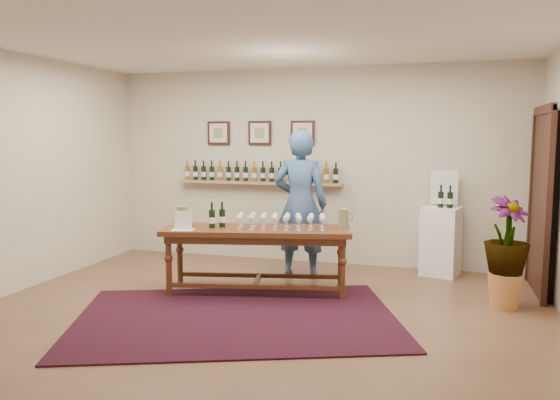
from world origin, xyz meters
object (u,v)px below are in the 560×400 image
(tasting_table, at_px, (257,238))
(display_pedestal, at_px, (441,241))
(potted_plant, at_px, (506,252))
(person, at_px, (300,204))

(tasting_table, xyz_separation_m, display_pedestal, (2.07, 1.47, -0.20))
(tasting_table, relative_size, potted_plant, 2.19)
(display_pedestal, distance_m, person, 1.93)
(display_pedestal, bearing_deg, tasting_table, -144.61)
(tasting_table, distance_m, display_pedestal, 2.54)
(tasting_table, height_order, display_pedestal, display_pedestal)
(display_pedestal, height_order, potted_plant, potted_plant)
(tasting_table, distance_m, potted_plant, 2.74)
(display_pedestal, distance_m, potted_plant, 1.46)
(display_pedestal, relative_size, potted_plant, 0.87)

